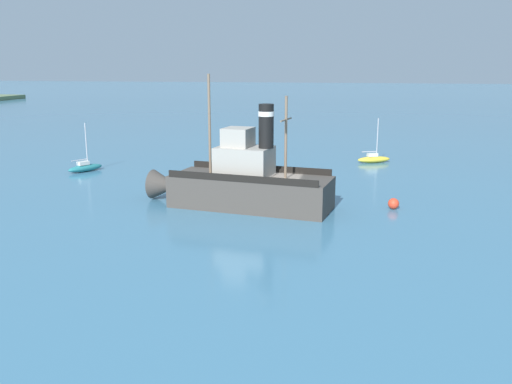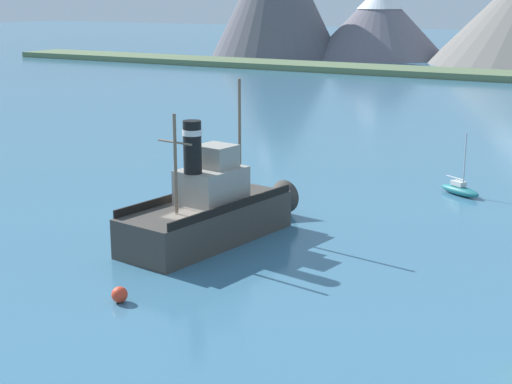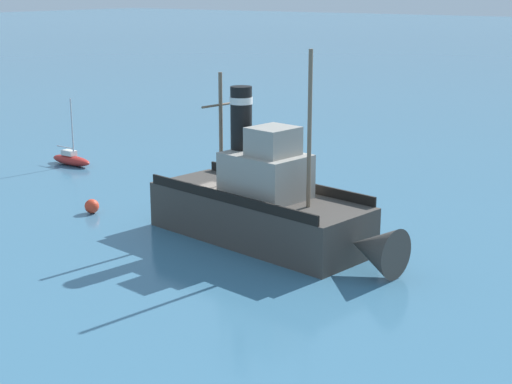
{
  "view_description": "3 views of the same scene",
  "coord_description": "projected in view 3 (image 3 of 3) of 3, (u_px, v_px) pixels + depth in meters",
  "views": [
    {
      "loc": [
        -39.31,
        -5.87,
        10.52
      ],
      "look_at": [
        -1.87,
        1.77,
        1.55
      ],
      "focal_mm": 38.0,
      "sensor_mm": 36.0,
      "label": 1
    },
    {
      "loc": [
        25.44,
        -36.76,
        15.12
      ],
      "look_at": [
        2.07,
        4.21,
        3.13
      ],
      "focal_mm": 55.0,
      "sensor_mm": 36.0,
      "label": 2
    },
    {
      "loc": [
        30.85,
        24.8,
        12.72
      ],
      "look_at": [
        -1.94,
        1.25,
        2.03
      ],
      "focal_mm": 55.0,
      "sensor_mm": 36.0,
      "label": 3
    }
  ],
  "objects": [
    {
      "name": "sailboat_red",
      "position": [
        71.0,
        159.0,
        57.07
      ],
      "size": [
        1.2,
        3.83,
        4.9
      ],
      "color": "#B22823",
      "rests_on": "ground"
    },
    {
      "name": "old_tugboat",
      "position": [
        267.0,
        208.0,
        39.56
      ],
      "size": [
        6.01,
        14.73,
        9.9
      ],
      "color": "#423D38",
      "rests_on": "ground"
    },
    {
      "name": "mooring_buoy",
      "position": [
        92.0,
        206.0,
        45.0
      ],
      "size": [
        0.83,
        0.83,
        0.83
      ],
      "primitive_type": "sphere",
      "color": "red",
      "rests_on": "ground"
    },
    {
      "name": "ground_plane",
      "position": [
        215.0,
        233.0,
        41.46
      ],
      "size": [
        600.0,
        600.0,
        0.0
      ],
      "primitive_type": "plane",
      "color": "teal"
    }
  ]
}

